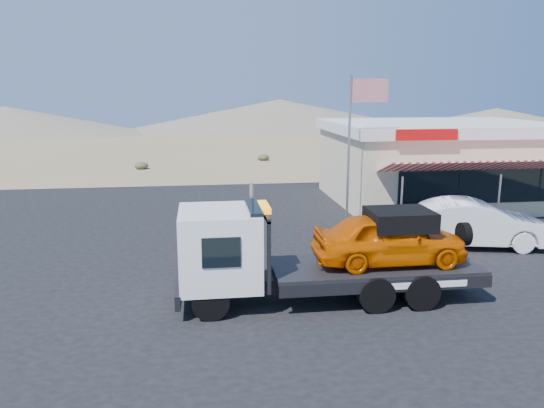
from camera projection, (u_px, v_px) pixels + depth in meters
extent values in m
plane|color=#927953|center=(239.00, 268.00, 16.50)|extent=(120.00, 120.00, 0.00)
cube|color=black|center=(287.00, 239.00, 19.67)|extent=(32.00, 24.00, 0.02)
cylinder|color=black|center=(211.00, 302.00, 12.67)|extent=(0.91, 0.27, 0.91)
cylinder|color=black|center=(209.00, 276.00, 14.43)|extent=(0.91, 0.27, 0.91)
cylinder|color=black|center=(375.00, 293.00, 13.21)|extent=(0.91, 0.50, 0.91)
cylinder|color=black|center=(354.00, 269.00, 14.97)|extent=(0.91, 0.50, 0.91)
cylinder|color=black|center=(420.00, 291.00, 13.37)|extent=(0.91, 0.50, 0.91)
cylinder|color=black|center=(394.00, 267.00, 15.13)|extent=(0.91, 0.50, 0.91)
cube|color=black|center=(338.00, 277.00, 13.97)|extent=(7.44, 0.91, 0.27)
cube|color=white|center=(220.00, 247.00, 13.36)|extent=(2.00, 2.13, 1.91)
cube|color=black|center=(253.00, 221.00, 13.34)|extent=(0.32, 1.81, 0.82)
cube|color=black|center=(264.00, 247.00, 13.52)|extent=(0.09, 2.00, 1.81)
cube|color=orange|center=(264.00, 207.00, 13.30)|extent=(0.23, 1.09, 0.14)
cube|color=black|center=(374.00, 266.00, 14.05)|extent=(5.44, 2.09, 0.14)
imported|color=#DA5300|center=(389.00, 239.00, 13.94)|extent=(3.99, 1.61, 1.36)
cube|color=black|center=(400.00, 219.00, 13.87)|extent=(1.63, 1.36, 0.50)
imported|color=silver|center=(474.00, 223.00, 18.61)|extent=(5.29, 2.82, 1.66)
cube|color=beige|center=(436.00, 167.00, 26.25)|extent=(10.00, 8.00, 3.40)
cube|color=white|center=(439.00, 127.00, 25.84)|extent=(10.40, 8.40, 0.50)
cube|color=red|center=(427.00, 135.00, 21.38)|extent=(2.60, 0.12, 0.45)
cube|color=black|center=(478.00, 185.00, 22.40)|extent=(7.00, 0.06, 1.60)
cube|color=red|center=(491.00, 165.00, 21.34)|extent=(9.00, 1.73, 0.61)
cylinder|color=#99999E|center=(401.00, 205.00, 20.32)|extent=(0.08, 0.08, 2.20)
cylinder|color=#99999E|center=(498.00, 202.00, 20.85)|extent=(0.08, 0.08, 2.20)
cylinder|color=#99999E|center=(349.00, 153.00, 20.85)|extent=(0.10, 0.10, 6.00)
cube|color=#B20C14|center=(369.00, 90.00, 20.44)|extent=(1.50, 0.02, 0.90)
ellipsoid|color=#3B4525|center=(141.00, 165.00, 37.27)|extent=(0.97, 0.97, 0.52)
ellipsoid|color=#3B4525|center=(263.00, 157.00, 41.90)|extent=(0.93, 0.93, 0.50)
cone|color=#726B59|center=(6.00, 120.00, 66.10)|extent=(36.00, 36.00, 3.50)
cone|color=#726B59|center=(279.00, 115.00, 73.56)|extent=(44.00, 44.00, 4.20)
cone|color=#726B59|center=(496.00, 119.00, 73.79)|extent=(32.00, 32.00, 3.00)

